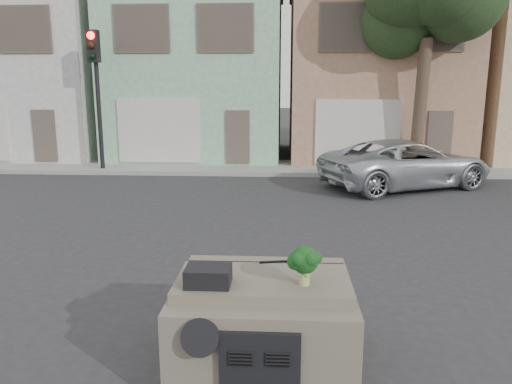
{
  "coord_description": "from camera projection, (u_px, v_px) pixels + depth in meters",
  "views": [
    {
      "loc": [
        0.21,
        -8.33,
        3.23
      ],
      "look_at": [
        -0.29,
        0.5,
        1.3
      ],
      "focal_mm": 35.0,
      "sensor_mm": 36.0,
      "label": 1
    }
  ],
  "objects": [
    {
      "name": "wiper_arm",
      "position": [
        288.0,
        261.0,
        6.01
      ],
      "size": [
        0.69,
        0.15,
        0.02
      ],
      "primitive_type": "cube",
      "rotation": [
        0.0,
        0.0,
        0.17
      ],
      "color": "black",
      "rests_on": "car_dashboard"
    },
    {
      "name": "tree_near",
      "position": [
        424.0,
        53.0,
        17.21
      ],
      "size": [
        4.4,
        4.0,
        8.5
      ],
      "primitive_type": "cube",
      "color": "#273C1E",
      "rests_on": "ground"
    },
    {
      "name": "townhouse_tan",
      "position": [
        371.0,
        71.0,
        21.95
      ],
      "size": [
        7.2,
        8.2,
        7.55
      ],
      "primitive_type": "cube",
      "color": "tan",
      "rests_on": "ground"
    },
    {
      "name": "silver_pickup",
      "position": [
        405.0,
        187.0,
        15.87
      ],
      "size": [
        6.01,
        4.52,
        1.52
      ],
      "primitive_type": "imported",
      "rotation": [
        0.0,
        0.0,
        1.99
      ],
      "color": "silver",
      "rests_on": "ground"
    },
    {
      "name": "instrument_hump",
      "position": [
        208.0,
        275.0,
        5.33
      ],
      "size": [
        0.48,
        0.38,
        0.2
      ],
      "primitive_type": "cube",
      "color": "black",
      "rests_on": "car_dashboard"
    },
    {
      "name": "townhouse_mint",
      "position": [
        202.0,
        71.0,
        22.36
      ],
      "size": [
        7.2,
        8.2,
        7.55
      ],
      "primitive_type": "cube",
      "color": "#91C79E",
      "rests_on": "ground"
    },
    {
      "name": "broccoli",
      "position": [
        305.0,
        265.0,
        5.29
      ],
      "size": [
        0.44,
        0.44,
        0.44
      ],
      "primitive_type": "cube",
      "rotation": [
        0.0,
        0.0,
        6.02
      ],
      "color": "#113A13",
      "rests_on": "car_dashboard"
    },
    {
      "name": "sidewalk",
      "position": [
        278.0,
        168.0,
        19.05
      ],
      "size": [
        40.0,
        3.0,
        0.15
      ],
      "primitive_type": "cube",
      "color": "gray",
      "rests_on": "ground"
    },
    {
      "name": "car_dashboard",
      "position": [
        264.0,
        319.0,
        5.78
      ],
      "size": [
        2.0,
        1.8,
        1.12
      ],
      "primitive_type": "cube",
      "color": "#6E6655",
      "rests_on": "ground"
    },
    {
      "name": "ground_plane",
      "position": [
        270.0,
        270.0,
        8.83
      ],
      "size": [
        120.0,
        120.0,
        0.0
      ],
      "primitive_type": "plane",
      "color": "#303033",
      "rests_on": "ground"
    },
    {
      "name": "traffic_signal",
      "position": [
        98.0,
        103.0,
        17.91
      ],
      "size": [
        0.4,
        0.4,
        5.1
      ],
      "primitive_type": "cube",
      "color": "black",
      "rests_on": "ground"
    },
    {
      "name": "townhouse_white",
      "position": [
        39.0,
        71.0,
        22.77
      ],
      "size": [
        7.2,
        8.2,
        7.55
      ],
      "primitive_type": "cube",
      "color": "silver",
      "rests_on": "ground"
    }
  ]
}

